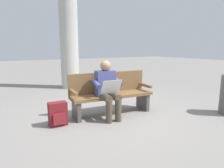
% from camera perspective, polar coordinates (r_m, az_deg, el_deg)
% --- Properties ---
extents(ground_plane, '(40.00, 40.00, 0.00)m').
position_cam_1_polar(ground_plane, '(4.47, 0.03, -8.45)').
color(ground_plane, gray).
extents(bench_near, '(1.84, 0.64, 0.90)m').
position_cam_1_polar(bench_near, '(4.40, -0.37, -2.52)').
color(bench_near, brown).
rests_on(bench_near, ground).
extents(person_seated, '(0.60, 0.60, 1.18)m').
position_cam_1_polar(person_seated, '(4.08, -1.29, -1.11)').
color(person_seated, '#474C84').
rests_on(person_seated, ground).
extents(backpack, '(0.34, 0.23, 0.44)m').
position_cam_1_polar(backpack, '(3.90, -15.10, -8.28)').
color(backpack, maroon).
rests_on(backpack, ground).
extents(support_pillar, '(0.63, 0.63, 3.62)m').
position_cam_1_polar(support_pillar, '(7.32, -12.14, 13.08)').
color(support_pillar, '#B2AFA8').
rests_on(support_pillar, ground).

